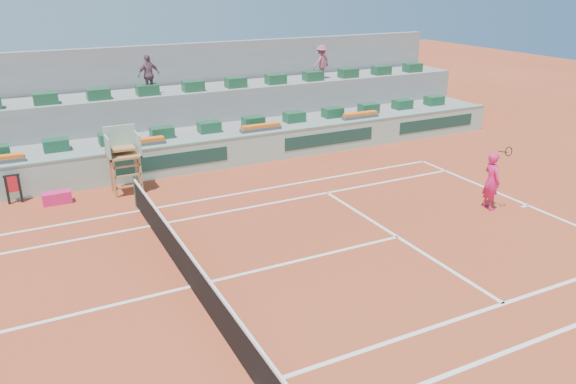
% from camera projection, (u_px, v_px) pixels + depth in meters
% --- Properties ---
extents(ground, '(90.00, 90.00, 0.00)m').
position_uv_depth(ground, '(191.00, 287.00, 14.04)').
color(ground, '#A33C1F').
rests_on(ground, ground).
extents(seating_tier_lower, '(36.00, 4.00, 1.20)m').
position_uv_depth(seating_tier_lower, '(109.00, 153.00, 22.75)').
color(seating_tier_lower, gray).
rests_on(seating_tier_lower, ground).
extents(seating_tier_upper, '(36.00, 2.40, 2.60)m').
position_uv_depth(seating_tier_upper, '(100.00, 127.00, 23.83)').
color(seating_tier_upper, gray).
rests_on(seating_tier_upper, ground).
extents(stadium_back_wall, '(36.00, 0.40, 4.40)m').
position_uv_depth(stadium_back_wall, '(92.00, 99.00, 24.84)').
color(stadium_back_wall, gray).
rests_on(stadium_back_wall, ground).
extents(player_bag, '(0.94, 0.42, 0.42)m').
position_uv_depth(player_bag, '(57.00, 198.00, 19.15)').
color(player_bag, '#EA1E6A').
rests_on(player_bag, ground).
extents(spectator_mid, '(1.06, 0.65, 1.68)m').
position_uv_depth(spectator_mid, '(149.00, 75.00, 23.50)').
color(spectator_mid, '#744D5C').
rests_on(spectator_mid, seating_tier_upper).
extents(spectator_right, '(1.19, 0.92, 1.62)m').
position_uv_depth(spectator_right, '(321.00, 62.00, 27.22)').
color(spectator_right, '#A25163').
rests_on(spectator_right, seating_tier_upper).
extents(court_lines, '(23.89, 11.09, 0.01)m').
position_uv_depth(court_lines, '(191.00, 287.00, 14.04)').
color(court_lines, white).
rests_on(court_lines, ground).
extents(tennis_net, '(0.10, 11.97, 1.10)m').
position_uv_depth(tennis_net, '(189.00, 268.00, 13.85)').
color(tennis_net, black).
rests_on(tennis_net, ground).
extents(advertising_hoarding, '(36.00, 0.34, 1.26)m').
position_uv_depth(advertising_hoarding, '(121.00, 167.00, 20.91)').
color(advertising_hoarding, '#93B9A4').
rests_on(advertising_hoarding, ground).
extents(umpire_chair, '(1.10, 0.90, 2.40)m').
position_uv_depth(umpire_chair, '(123.00, 151.00, 19.74)').
color(umpire_chair, '#9D6B3B').
rests_on(umpire_chair, ground).
extents(seat_row_lower, '(32.90, 0.60, 0.44)m').
position_uv_depth(seat_row_lower, '(111.00, 138.00, 21.70)').
color(seat_row_lower, '#1A4F2F').
rests_on(seat_row_lower, seating_tier_lower).
extents(seat_row_upper, '(32.90, 0.60, 0.44)m').
position_uv_depth(seat_row_upper, '(98.00, 94.00, 22.79)').
color(seat_row_upper, '#1A4F2F').
rests_on(seat_row_upper, seating_tier_upper).
extents(flower_planters, '(26.80, 0.36, 0.28)m').
position_uv_depth(flower_planters, '(73.00, 151.00, 20.44)').
color(flower_planters, '#535353').
rests_on(flower_planters, seating_tier_lower).
extents(towel_rack, '(0.52, 0.09, 1.03)m').
position_uv_depth(towel_rack, '(13.00, 187.00, 19.04)').
color(towel_rack, black).
rests_on(towel_rack, ground).
extents(tennis_player, '(0.58, 0.95, 2.28)m').
position_uv_depth(tennis_player, '(492.00, 181.00, 18.50)').
color(tennis_player, '#EA1E6A').
rests_on(tennis_player, ground).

